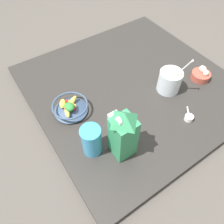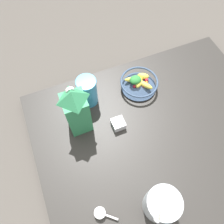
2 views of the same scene
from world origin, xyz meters
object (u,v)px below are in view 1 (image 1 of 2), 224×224
at_px(spice_jar, 115,118).
at_px(fruit_bowl, 70,107).
at_px(garlic_bowl, 201,74).
at_px(drinking_cup, 91,140).
at_px(milk_carton, 123,134).
at_px(yogurt_tub, 170,80).

bearing_deg(spice_jar, fruit_bowl, -138.08).
distance_m(spice_jar, garlic_bowl, 0.59).
bearing_deg(garlic_bowl, drinking_cup, -86.11).
height_order(drinking_cup, spice_jar, drinking_cup).
xyz_separation_m(fruit_bowl, milk_carton, (0.33, 0.09, 0.10)).
height_order(fruit_bowl, drinking_cup, drinking_cup).
bearing_deg(drinking_cup, garlic_bowl, 93.89).
relative_size(milk_carton, garlic_bowl, 2.54).
bearing_deg(garlic_bowl, yogurt_tub, -100.04).
height_order(spice_jar, garlic_bowl, garlic_bowl).
relative_size(drinking_cup, spice_jar, 2.84).
bearing_deg(yogurt_tub, drinking_cup, -80.46).
bearing_deg(milk_carton, fruit_bowl, -165.12).
xyz_separation_m(drinking_cup, spice_jar, (-0.08, 0.18, -0.06)).
relative_size(milk_carton, spice_jar, 4.98).
bearing_deg(spice_jar, drinking_cup, -66.02).
height_order(yogurt_tub, garlic_bowl, yogurt_tub).
bearing_deg(milk_carton, spice_jar, 156.34).
bearing_deg(milk_carton, garlic_bowl, 101.17).
xyz_separation_m(yogurt_tub, garlic_bowl, (0.04, 0.22, -0.04)).
xyz_separation_m(milk_carton, garlic_bowl, (-0.13, 0.66, -0.11)).
bearing_deg(yogurt_tub, milk_carton, -68.80).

